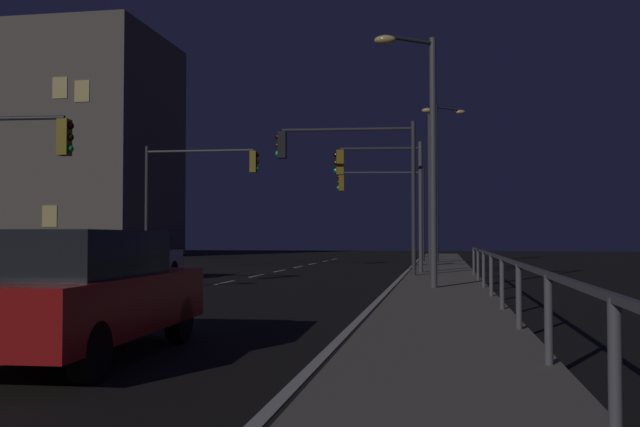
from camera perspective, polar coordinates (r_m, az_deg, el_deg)
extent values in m
plane|color=black|center=(19.90, -10.68, -6.14)|extent=(112.00, 112.00, 0.00)
cube|color=gray|center=(18.66, 9.84, -6.22)|extent=(2.48, 77.00, 0.14)
cube|color=silver|center=(15.77, -16.43, -7.21)|extent=(0.14, 2.00, 0.01)
cube|color=silver|center=(19.43, -11.19, -6.22)|extent=(0.14, 2.00, 0.01)
cube|color=silver|center=(23.20, -7.65, -5.53)|extent=(0.14, 2.00, 0.01)
cube|color=silver|center=(27.04, -5.11, -5.01)|extent=(0.14, 2.00, 0.01)
cube|color=silver|center=(30.92, -3.21, -4.62)|extent=(0.14, 2.00, 0.01)
cube|color=silver|center=(34.83, -1.73, -4.31)|extent=(0.14, 2.00, 0.01)
cube|color=silver|center=(38.75, -0.55, -4.07)|extent=(0.14, 2.00, 0.01)
cube|color=silver|center=(42.69, 0.41, -3.86)|extent=(0.14, 2.00, 0.01)
cube|color=silver|center=(46.64, 1.21, -3.69)|extent=(0.14, 2.00, 0.01)
cube|color=silver|center=(23.69, 6.20, -5.46)|extent=(0.14, 53.00, 0.01)
cube|color=#B71414|center=(9.25, -18.79, -6.88)|extent=(2.01, 4.48, 0.70)
cube|color=#1E2328|center=(8.99, -19.45, -3.03)|extent=(1.71, 2.53, 0.55)
cylinder|color=black|center=(10.89, -19.35, -7.95)|extent=(0.25, 0.65, 0.64)
cylinder|color=black|center=(10.29, -11.26, -8.39)|extent=(0.25, 0.65, 0.64)
cylinder|color=black|center=(7.69, -18.05, -10.56)|extent=(0.25, 0.65, 0.64)
cube|color=silver|center=(24.91, -14.80, -3.70)|extent=(1.92, 4.44, 0.70)
cube|color=#1E2328|center=(25.12, -14.54, -2.26)|extent=(1.66, 2.50, 0.55)
cylinder|color=black|center=(23.31, -14.55, -4.69)|extent=(0.23, 0.64, 0.64)
cylinder|color=black|center=(24.04, -18.00, -4.58)|extent=(0.23, 0.64, 0.64)
cylinder|color=black|center=(25.88, -11.85, -4.43)|extent=(0.23, 0.64, 0.64)
cylinder|color=black|center=(26.54, -15.04, -4.34)|extent=(0.23, 0.64, 0.64)
cylinder|color=#2D3033|center=(39.49, 8.30, -0.08)|extent=(0.16, 0.16, 5.15)
cylinder|color=#4C4C51|center=(39.44, 5.02, 3.30)|extent=(4.49, 0.73, 0.11)
cube|color=olive|center=(39.34, 1.73, 2.54)|extent=(0.32, 0.38, 0.95)
sphere|color=black|center=(39.36, 1.50, 2.97)|extent=(0.20, 0.20, 0.20)
sphere|color=black|center=(39.34, 1.50, 2.54)|extent=(0.20, 0.20, 0.20)
sphere|color=#19D84C|center=(39.32, 1.50, 2.10)|extent=(0.20, 0.20, 0.20)
cylinder|color=#38383D|center=(32.92, -13.78, 0.45)|extent=(0.16, 0.16, 5.58)
cylinder|color=#4C4C51|center=(32.30, -9.66, 4.99)|extent=(4.93, 0.28, 0.11)
cube|color=olive|center=(31.59, -5.38, 4.17)|extent=(0.29, 0.35, 0.95)
sphere|color=black|center=(31.59, -5.10, 4.71)|extent=(0.20, 0.20, 0.20)
sphere|color=black|center=(31.55, -5.11, 4.17)|extent=(0.20, 0.20, 0.20)
sphere|color=#19D84C|center=(31.52, -5.11, 3.63)|extent=(0.20, 0.20, 0.20)
cylinder|color=#38383D|center=(24.86, 7.54, 1.23)|extent=(0.16, 0.16, 5.38)
cylinder|color=#38383D|center=(25.14, 2.20, 6.78)|extent=(4.63, 0.45, 0.11)
cube|color=black|center=(25.30, -3.06, 5.53)|extent=(0.30, 0.36, 0.95)
sphere|color=black|center=(25.36, -3.41, 6.19)|extent=(0.20, 0.20, 0.20)
sphere|color=black|center=(25.32, -3.41, 5.52)|extent=(0.20, 0.20, 0.20)
sphere|color=#19D84C|center=(25.29, -3.41, 4.85)|extent=(0.20, 0.20, 0.20)
cylinder|color=#38383D|center=(20.56, -23.86, 7.01)|extent=(3.15, 0.33, 0.11)
cube|color=olive|center=(19.76, -19.89, 5.78)|extent=(0.30, 0.36, 0.95)
sphere|color=black|center=(19.74, -19.47, 6.67)|extent=(0.20, 0.20, 0.20)
sphere|color=black|center=(19.70, -19.48, 5.81)|extent=(0.20, 0.20, 0.20)
sphere|color=#19D84C|center=(19.66, -19.49, 4.94)|extent=(0.20, 0.20, 0.20)
cylinder|color=#4C4C51|center=(27.22, 8.10, 0.54)|extent=(0.16, 0.16, 4.98)
cylinder|color=#38383D|center=(27.33, 4.86, 5.23)|extent=(3.06, 0.43, 0.11)
cube|color=olive|center=(27.28, 1.64, 4.13)|extent=(0.31, 0.37, 0.95)
sphere|color=black|center=(27.32, 1.31, 4.75)|extent=(0.20, 0.20, 0.20)
sphere|color=black|center=(27.29, 1.31, 4.13)|extent=(0.20, 0.20, 0.20)
sphere|color=#19D84C|center=(27.26, 1.31, 3.50)|extent=(0.20, 0.20, 0.20)
cylinder|color=#4C4C51|center=(19.16, 9.10, 4.11)|extent=(0.18, 0.18, 6.68)
cylinder|color=#2D3033|center=(19.32, 7.20, 13.69)|extent=(1.26, 1.00, 0.10)
ellipsoid|color=#F9D172|center=(18.89, 5.26, 13.74)|extent=(0.56, 0.36, 0.24)
cylinder|color=#38383D|center=(36.63, 8.82, 2.17)|extent=(0.18, 0.18, 7.84)
cylinder|color=#38383D|center=(36.44, 8.71, 8.17)|extent=(0.17, 1.32, 0.10)
ellipsoid|color=#F9D172|center=(35.77, 8.63, 8.20)|extent=(0.56, 0.36, 0.24)
cylinder|color=#38383D|center=(38.43, 9.36, 2.45)|extent=(0.18, 0.18, 8.46)
cylinder|color=#38383D|center=(39.54, 10.27, 8.30)|extent=(1.35, 1.27, 0.10)
ellipsoid|color=#F9D172|center=(40.12, 11.19, 8.01)|extent=(0.56, 0.36, 0.24)
cylinder|color=#59595E|center=(5.13, 22.65, -11.61)|extent=(0.09, 0.09, 0.95)
cylinder|color=#59595E|center=(7.96, 17.92, -8.12)|extent=(0.09, 0.09, 0.95)
cylinder|color=#59595E|center=(10.84, 15.71, -6.45)|extent=(0.09, 0.09, 0.95)
cylinder|color=#59595E|center=(13.73, 14.44, -5.48)|extent=(0.09, 0.09, 0.95)
cylinder|color=#59595E|center=(16.63, 13.62, -4.85)|extent=(0.09, 0.09, 0.95)
cylinder|color=#59595E|center=(19.53, 13.04, -4.40)|extent=(0.09, 0.09, 0.95)
cylinder|color=#59595E|center=(22.43, 12.61, -4.07)|extent=(0.09, 0.09, 0.95)
cylinder|color=#59595E|center=(25.34, 12.27, -3.81)|extent=(0.09, 0.09, 0.95)
cube|color=slate|center=(12.26, 14.98, -3.69)|extent=(0.06, 26.20, 0.06)
cube|color=#6B6056|center=(60.03, -21.01, 5.02)|extent=(18.25, 12.01, 17.13)
cube|color=#EACC7A|center=(52.34, -18.61, 9.32)|extent=(1.10, 0.06, 1.50)
cube|color=#EACC7A|center=(52.53, -20.93, -0.20)|extent=(1.10, 0.06, 1.50)
cube|color=#EACC7A|center=(53.19, -20.20, 9.48)|extent=(1.10, 0.06, 1.50)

